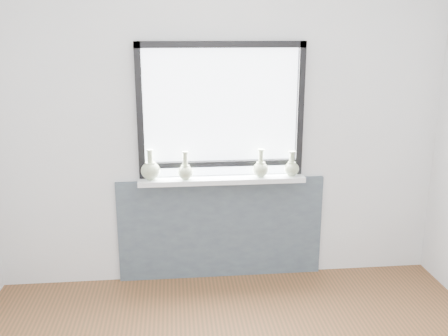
{
  "coord_description": "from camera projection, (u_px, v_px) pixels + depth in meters",
  "views": [
    {
      "loc": [
        -0.37,
        -2.07,
        2.03
      ],
      "look_at": [
        0.0,
        1.55,
        1.02
      ],
      "focal_mm": 40.0,
      "sensor_mm": 36.0,
      "label": 1
    }
  ],
  "objects": [
    {
      "name": "apron_panel",
      "position": [
        221.0,
        229.0,
        4.16
      ],
      "size": [
        1.7,
        0.03,
        0.86
      ],
      "primitive_type": "cube",
      "color": "#4B5C66",
      "rests_on": "ground"
    },
    {
      "name": "vase_d",
      "position": [
        292.0,
        168.0,
        3.99
      ],
      "size": [
        0.12,
        0.12,
        0.2
      ],
      "rotation": [
        0.0,
        0.0,
        -0.35
      ],
      "color": "#ADBD93",
      "rests_on": "windowsill"
    },
    {
      "name": "windowsill",
      "position": [
        222.0,
        180.0,
        3.97
      ],
      "size": [
        1.32,
        0.18,
        0.04
      ],
      "primitive_type": "cube",
      "color": "white",
      "rests_on": "apron_panel"
    },
    {
      "name": "back_wall",
      "position": [
        221.0,
        125.0,
        3.95
      ],
      "size": [
        3.6,
        0.02,
        2.6
      ],
      "primitive_type": "cube",
      "color": "silver",
      "rests_on": "ground"
    },
    {
      "name": "vase_a",
      "position": [
        151.0,
        170.0,
        3.89
      ],
      "size": [
        0.15,
        0.15,
        0.24
      ],
      "rotation": [
        0.0,
        0.0,
        -0.17
      ],
      "color": "#ADBD93",
      "rests_on": "windowsill"
    },
    {
      "name": "vase_b",
      "position": [
        185.0,
        171.0,
        3.89
      ],
      "size": [
        0.12,
        0.12,
        0.22
      ],
      "rotation": [
        0.0,
        0.0,
        0.23
      ],
      "color": "#ADBD93",
      "rests_on": "windowsill"
    },
    {
      "name": "window",
      "position": [
        221.0,
        108.0,
        3.88
      ],
      "size": [
        1.3,
        0.06,
        1.05
      ],
      "color": "black",
      "rests_on": "windowsill"
    },
    {
      "name": "vase_c",
      "position": [
        261.0,
        168.0,
        3.96
      ],
      "size": [
        0.13,
        0.13,
        0.22
      ],
      "rotation": [
        0.0,
        0.0,
        0.28
      ],
      "color": "#ADBD93",
      "rests_on": "windowsill"
    }
  ]
}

